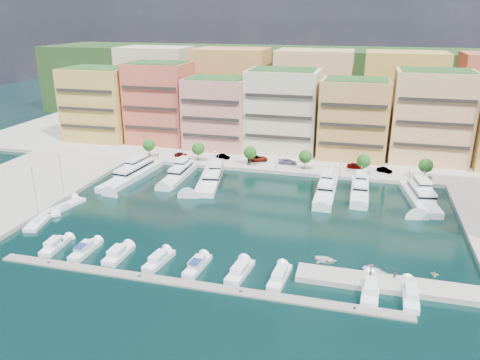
{
  "coord_description": "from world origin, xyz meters",
  "views": [
    {
      "loc": [
        22.68,
        -93.16,
        42.77
      ],
      "look_at": [
        -3.84,
        6.44,
        6.0
      ],
      "focal_mm": 35.0,
      "sensor_mm": 36.0,
      "label": 1
    }
  ],
  "objects_px": {
    "tree_4": "(364,161)",
    "yacht_0": "(133,173)",
    "lamppost_1": "(215,155)",
    "car_2": "(258,159)",
    "tree_3": "(305,157)",
    "tender_3": "(435,274)",
    "car_0": "(181,154)",
    "person_1": "(394,273)",
    "tender_2": "(375,271)",
    "lamppost_3": "(341,165)",
    "yacht_6": "(420,196)",
    "cruiser_3": "(159,260)",
    "sailboat_1": "(64,207)",
    "lamppost_0": "(158,151)",
    "lamppost_2": "(276,160)",
    "person_0": "(371,272)",
    "cruiser_8": "(371,290)",
    "yacht_1": "(179,174)",
    "yacht_4": "(326,189)",
    "cruiser_2": "(118,255)",
    "car_5": "(384,170)",
    "car_3": "(288,161)",
    "cruiser_6": "(280,277)",
    "sailboat_0": "(38,223)",
    "tender_1": "(371,265)",
    "tender_0": "(326,260)",
    "yacht_2": "(211,178)",
    "tree_2": "(250,153)",
    "cruiser_4": "(197,266)",
    "cruiser_0": "(55,246)",
    "car_1": "(223,156)",
    "lamppost_4": "(410,170)",
    "tree_1": "(198,149)",
    "tree_5": "(426,166)",
    "cruiser_9": "(410,295)",
    "tree_0": "(149,145)",
    "car_4": "(355,166)",
    "cruiser_1": "(85,250)"
  },
  "relations": [
    {
      "from": "tree_5",
      "to": "tree_3",
      "type": "bearing_deg",
      "value": 180.0
    },
    {
      "from": "cruiser_6",
      "to": "sailboat_0",
      "type": "distance_m",
      "value": 54.95
    },
    {
      "from": "car_2",
      "to": "car_3",
      "type": "bearing_deg",
      "value": -114.78
    },
    {
      "from": "tree_2",
      "to": "cruiser_4",
      "type": "xyz_separation_m",
      "value": [
        4.55,
        -58.1,
        -4.17
      ]
    },
    {
      "from": "cruiser_0",
      "to": "tender_0",
      "type": "height_order",
      "value": "cruiser_0"
    },
    {
      "from": "lamppost_1",
      "to": "tender_0",
      "type": "relative_size",
      "value": 1.03
    },
    {
      "from": "yacht_0",
      "to": "tender_2",
      "type": "relative_size",
      "value": 6.28
    },
    {
      "from": "lamppost_4",
      "to": "cruiser_1",
      "type": "relative_size",
      "value": 0.52
    },
    {
      "from": "yacht_1",
      "to": "yacht_0",
      "type": "bearing_deg",
      "value": -165.81
    },
    {
      "from": "lamppost_0",
      "to": "car_1",
      "type": "height_order",
      "value": "lamppost_0"
    },
    {
      "from": "tree_4",
      "to": "car_2",
      "type": "bearing_deg",
      "value": 172.54
    },
    {
      "from": "tree_1",
      "to": "car_0",
      "type": "xyz_separation_m",
      "value": [
        -6.87,
        2.9,
        -3.07
      ]
    },
    {
      "from": "cruiser_3",
      "to": "tender_2",
      "type": "bearing_deg",
      "value": 9.93
    },
    {
      "from": "tree_3",
      "to": "tender_3",
      "type": "xyz_separation_m",
      "value": [
        29.05,
        -49.84,
        -4.36
      ]
    },
    {
      "from": "lamppost_0",
      "to": "yacht_0",
      "type": "height_order",
      "value": "yacht_0"
    },
    {
      "from": "cruiser_8",
      "to": "car_1",
      "type": "xyz_separation_m",
      "value": [
        -43.76,
        62.07,
        1.15
      ]
    },
    {
      "from": "tree_4",
      "to": "cruiser_8",
      "type": "distance_m",
      "value": 58.3
    },
    {
      "from": "car_0",
      "to": "person_1",
      "type": "xyz_separation_m",
      "value": [
        60.89,
        -56.86,
        0.09
      ]
    },
    {
      "from": "tree_2",
      "to": "cruiser_4",
      "type": "bearing_deg",
      "value": -85.52
    },
    {
      "from": "lamppost_3",
      "to": "yacht_6",
      "type": "distance_m",
      "value": 23.01
    },
    {
      "from": "person_0",
      "to": "person_1",
      "type": "distance_m",
      "value": 3.91
    },
    {
      "from": "tree_2",
      "to": "tree_4",
      "type": "distance_m",
      "value": 32.0
    },
    {
      "from": "cruiser_8",
      "to": "car_0",
      "type": "bearing_deg",
      "value": 133.17
    },
    {
      "from": "lamppost_0",
      "to": "car_2",
      "type": "xyz_separation_m",
      "value": [
        29.32,
        6.31,
        -1.96
      ]
    },
    {
      "from": "tree_3",
      "to": "yacht_4",
      "type": "height_order",
      "value": "tree_3"
    },
    {
      "from": "tree_4",
      "to": "person_0",
      "type": "height_order",
      "value": "tree_4"
    },
    {
      "from": "cruiser_9",
      "to": "car_4",
      "type": "distance_m",
      "value": 63.42
    },
    {
      "from": "car_2",
      "to": "tender_2",
      "type": "bearing_deg",
      "value": -170.95
    },
    {
      "from": "tender_2",
      "to": "cruiser_2",
      "type": "bearing_deg",
      "value": 113.83
    },
    {
      "from": "lamppost_3",
      "to": "tender_1",
      "type": "distance_m",
      "value": 48.13
    },
    {
      "from": "yacht_4",
      "to": "person_0",
      "type": "distance_m",
      "value": 41.77
    },
    {
      "from": "yacht_2",
      "to": "car_5",
      "type": "height_order",
      "value": "yacht_2"
    },
    {
      "from": "tree_4",
      "to": "yacht_0",
      "type": "bearing_deg",
      "value": -165.13
    },
    {
      "from": "cruiser_3",
      "to": "sailboat_1",
      "type": "height_order",
      "value": "sailboat_1"
    },
    {
      "from": "cruiser_0",
      "to": "cruiser_8",
      "type": "xyz_separation_m",
      "value": [
        58.88,
        -0.02,
        -0.0
      ]
    },
    {
      "from": "car_1",
      "to": "person_0",
      "type": "distance_m",
      "value": 73.16
    },
    {
      "from": "car_5",
      "to": "cruiser_8",
      "type": "bearing_deg",
      "value": -160.06
    },
    {
      "from": "lamppost_0",
      "to": "cruiser_8",
      "type": "height_order",
      "value": "lamppost_0"
    },
    {
      "from": "cruiser_9",
      "to": "sailboat_0",
      "type": "height_order",
      "value": "sailboat_0"
    },
    {
      "from": "car_0",
      "to": "cruiser_4",
      "type": "bearing_deg",
      "value": -179.21
    },
    {
      "from": "lamppost_1",
      "to": "car_2",
      "type": "xyz_separation_m",
      "value": [
        11.32,
        6.31,
        -1.96
      ]
    },
    {
      "from": "tree_0",
      "to": "yacht_2",
      "type": "distance_m",
      "value": 28.79
    },
    {
      "from": "lamppost_1",
      "to": "car_5",
      "type": "xyz_separation_m",
      "value": [
        47.83,
        5.25,
        -2.13
      ]
    },
    {
      "from": "tree_4",
      "to": "tender_1",
      "type": "distance_m",
      "value": 49.83
    },
    {
      "from": "car_0",
      "to": "tree_5",
      "type": "bearing_deg",
      "value": -115.76
    },
    {
      "from": "cruiser_6",
      "to": "sailboat_1",
      "type": "bearing_deg",
      "value": 161.68
    },
    {
      "from": "yacht_2",
      "to": "cruiser_3",
      "type": "height_order",
      "value": "yacht_2"
    },
    {
      "from": "tree_2",
      "to": "lamppost_4",
      "type": "bearing_deg",
      "value": -2.99
    },
    {
      "from": "lamppost_2",
      "to": "yacht_0",
      "type": "height_order",
      "value": "yacht_0"
    },
    {
      "from": "sailboat_1",
      "to": "person_0",
      "type": "xyz_separation_m",
      "value": [
        68.96,
        -14.61,
        1.59
      ]
    }
  ]
}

